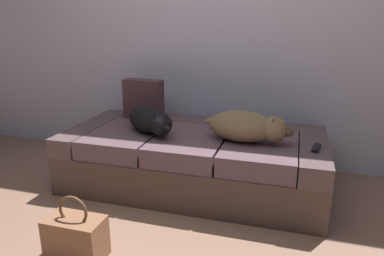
{
  "coord_description": "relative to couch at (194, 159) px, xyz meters",
  "views": [
    {
      "loc": [
        0.72,
        -1.35,
        1.28
      ],
      "look_at": [
        0.0,
        1.1,
        0.49
      ],
      "focal_mm": 33.21,
      "sensor_mm": 36.0,
      "label": 1
    }
  ],
  "objects": [
    {
      "name": "dog_tan",
      "position": [
        0.42,
        -0.1,
        0.33
      ],
      "size": [
        0.65,
        0.34,
        0.22
      ],
      "color": "olive",
      "rests_on": "couch"
    },
    {
      "name": "couch",
      "position": [
        0.0,
        0.0,
        0.0
      ],
      "size": [
        1.96,
        0.94,
        0.44
      ],
      "color": "#503E36",
      "rests_on": "ground"
    },
    {
      "name": "handbag",
      "position": [
        -0.37,
        -1.05,
        -0.09
      ],
      "size": [
        0.32,
        0.18,
        0.38
      ],
      "color": "#956244",
      "rests_on": "ground"
    },
    {
      "name": "throw_pillow",
      "position": [
        -0.53,
        0.27,
        0.39
      ],
      "size": [
        0.34,
        0.13,
        0.34
      ],
      "primitive_type": "cube",
      "rotation": [
        0.0,
        0.0,
        -0.03
      ],
      "color": "#4F3237",
      "rests_on": "couch"
    },
    {
      "name": "tv_remote",
      "position": [
        0.89,
        -0.13,
        0.23
      ],
      "size": [
        0.07,
        0.15,
        0.02
      ],
      "primitive_type": "cube",
      "rotation": [
        0.0,
        0.0,
        -0.15
      ],
      "color": "black",
      "rests_on": "couch"
    },
    {
      "name": "back_wall",
      "position": [
        0.0,
        0.65,
        1.18
      ],
      "size": [
        6.4,
        0.1,
        2.8
      ],
      "primitive_type": "cube",
      "color": "silver",
      "rests_on": "ground"
    },
    {
      "name": "dog_dark",
      "position": [
        -0.32,
        -0.09,
        0.32
      ],
      "size": [
        0.52,
        0.47,
        0.2
      ],
      "color": "black",
      "rests_on": "couch"
    }
  ]
}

